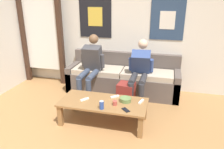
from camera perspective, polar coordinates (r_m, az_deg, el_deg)
wall_back at (r=4.63m, az=1.82°, el=12.16°), size 10.00×0.07×2.55m
door_frame at (r=5.08m, az=-18.02°, el=11.04°), size 1.00×0.10×2.15m
couch at (r=4.51m, az=2.88°, el=-1.13°), size 2.25×0.69×0.78m
coffee_table at (r=3.42m, az=-2.28°, el=-7.86°), size 1.34×0.60×0.37m
person_seated_adult at (r=4.19m, az=-5.61°, el=2.43°), size 0.47×0.89×1.21m
person_seated_teen at (r=4.03m, az=7.27°, el=1.29°), size 0.47×1.00×1.13m
backpack at (r=3.91m, az=3.61°, el=-5.68°), size 0.31×0.33×0.46m
ceramic_bowl at (r=3.38m, az=3.55°, el=-6.49°), size 0.18×0.18×0.07m
pillar_candle at (r=3.27m, az=0.76°, el=-7.43°), size 0.07×0.07×0.08m
drink_can_blue at (r=3.16m, az=-2.73°, el=-7.95°), size 0.07×0.07×0.12m
game_controller_near_left at (r=3.39m, az=7.63°, el=-7.01°), size 0.07×0.15×0.03m
game_controller_near_right at (r=3.46m, az=-7.17°, el=-6.44°), size 0.11×0.14×0.03m
game_controller_far_center at (r=3.52m, az=0.73°, el=-5.78°), size 0.13×0.12×0.03m
cell_phone at (r=3.15m, az=3.60°, el=-9.22°), size 0.14×0.14×0.01m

